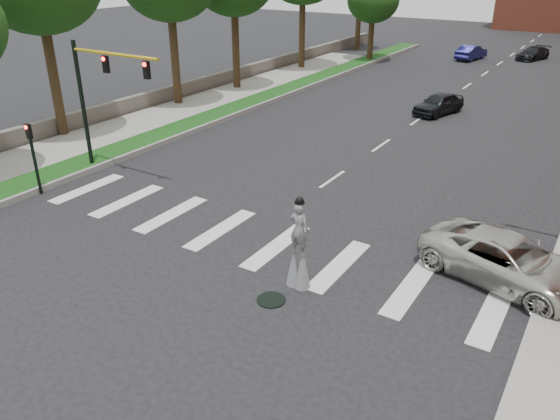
{
  "coord_description": "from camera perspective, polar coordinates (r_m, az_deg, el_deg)",
  "views": [
    {
      "loc": [
        10.76,
        -13.83,
        9.77
      ],
      "look_at": [
        1.64,
        0.69,
        1.7
      ],
      "focal_mm": 35.0,
      "sensor_mm": 36.0,
      "label": 1
    }
  ],
  "objects": [
    {
      "name": "tree_6",
      "position": [
        56.79,
        9.72,
        20.76
      ],
      "size": [
        4.99,
        4.99,
        7.86
      ],
      "color": "#312213",
      "rests_on": "ground"
    },
    {
      "name": "traffic_signal",
      "position": [
        27.14,
        -18.54,
        11.99
      ],
      "size": [
        5.3,
        0.23,
        6.2
      ],
      "color": "black",
      "rests_on": "ground"
    },
    {
      "name": "sidewalk_left",
      "position": [
        36.05,
        -14.16,
        8.87
      ],
      "size": [
        4.0,
        60.0,
        0.18
      ],
      "primitive_type": "cube",
      "color": "gray",
      "rests_on": "ground"
    },
    {
      "name": "ground_plane",
      "position": [
        20.06,
        -5.03,
        -4.04
      ],
      "size": [
        160.0,
        160.0,
        0.0
      ],
      "primitive_type": "plane",
      "color": "black",
      "rests_on": "ground"
    },
    {
      "name": "stilt_performer",
      "position": [
        17.25,
        1.97,
        -4.33
      ],
      "size": [
        0.84,
        0.54,
        3.14
      ],
      "rotation": [
        0.0,
        0.0,
        3.09
      ],
      "color": "#312213",
      "rests_on": "ground"
    },
    {
      "name": "car_far",
      "position": [
        62.9,
        24.92,
        14.63
      ],
      "size": [
        3.08,
        4.7,
        1.26
      ],
      "primitive_type": "imported",
      "rotation": [
        0.0,
        0.0,
        -0.33
      ],
      "color": "black",
      "rests_on": "ground"
    },
    {
      "name": "car_near",
      "position": [
        38.57,
        16.25,
        10.63
      ],
      "size": [
        2.76,
        4.47,
        1.42
      ],
      "primitive_type": "imported",
      "rotation": [
        0.0,
        0.0,
        -0.28
      ],
      "color": "black",
      "rests_on": "ground"
    },
    {
      "name": "stone_wall",
      "position": [
        46.25,
        -5.67,
        13.59
      ],
      "size": [
        0.5,
        56.0,
        1.1
      ],
      "primitive_type": "cube",
      "color": "#59544C",
      "rests_on": "ground"
    },
    {
      "name": "secondary_signal",
      "position": [
        26.12,
        -24.4,
        5.49
      ],
      "size": [
        0.25,
        0.21,
        3.23
      ],
      "color": "black",
      "rests_on": "ground"
    },
    {
      "name": "car_mid",
      "position": [
        60.62,
        19.36,
        15.28
      ],
      "size": [
        2.33,
        4.61,
        1.45
      ],
      "primitive_type": "imported",
      "rotation": [
        0.0,
        0.0,
        2.95
      ],
      "color": "#171752",
      "rests_on": "ground"
    },
    {
      "name": "suv_crossing",
      "position": [
        19.17,
        22.73,
        -4.9
      ],
      "size": [
        6.15,
        4.03,
        1.57
      ],
      "primitive_type": "imported",
      "rotation": [
        0.0,
        0.0,
        1.3
      ],
      "color": "beige",
      "rests_on": "ground"
    },
    {
      "name": "manhole",
      "position": [
        17.18,
        -0.93,
        -9.37
      ],
      "size": [
        0.9,
        0.9,
        0.04
      ],
      "primitive_type": "cylinder",
      "color": "black",
      "rests_on": "ground"
    },
    {
      "name": "grass_median",
      "position": [
        41.63,
        -1.2,
        11.81
      ],
      "size": [
        2.0,
        60.0,
        0.25
      ],
      "primitive_type": "cube",
      "color": "#133F12",
      "rests_on": "ground"
    },
    {
      "name": "median_curb",
      "position": [
        41.07,
        0.05,
        11.65
      ],
      "size": [
        0.2,
        60.0,
        0.28
      ],
      "primitive_type": "cube",
      "color": "gray",
      "rests_on": "ground"
    }
  ]
}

